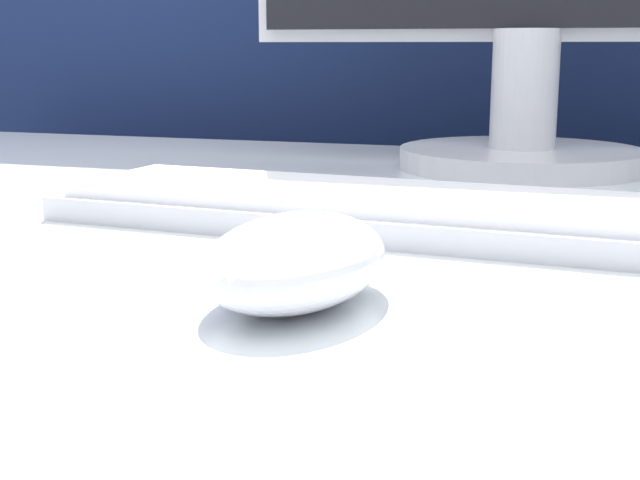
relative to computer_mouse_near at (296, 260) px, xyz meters
name	(u,v)px	position (x,y,z in m)	size (l,w,h in m)	color
partition_panel	(509,193)	(0.01, 0.79, -0.09)	(5.00, 0.03, 1.41)	navy
computer_mouse_near	(296,260)	(0.00, 0.00, 0.00)	(0.08, 0.12, 0.04)	white
keyboard	(370,209)	(-0.01, 0.18, -0.01)	(0.43, 0.16, 0.02)	silver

